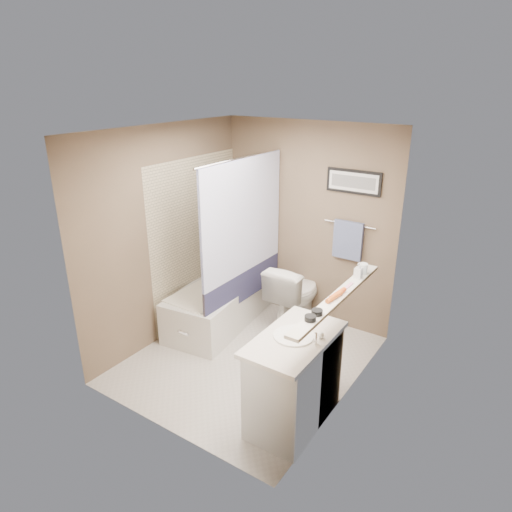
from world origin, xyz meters
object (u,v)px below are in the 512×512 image
Objects in this scene: candle_bowl_far at (317,312)px; hair_brush_back at (338,293)px; vanity at (294,381)px; hair_brush_front at (334,297)px; toilet at (294,295)px; soap_bottle at (359,270)px; candle_bowl_near at (310,318)px; glass_jar at (363,269)px; bathtub at (219,304)px.

candle_bowl_far is 0.39m from hair_brush_back.
hair_brush_front is (0.19, 0.30, 0.74)m from vanity.
hair_brush_back reaches higher than toilet.
candle_bowl_far is 0.84m from soap_bottle.
vanity is 10.00× the size of candle_bowl_near.
candle_bowl_near is (0.99, -1.57, 0.73)m from toilet.
glass_jar reaches higher than hair_brush_front.
glass_jar is 0.68× the size of soap_bottle.
toilet is at bearing 22.48° from bathtub.
candle_bowl_near is 0.90× the size of glass_jar.
glass_jar is at bearing 90.00° from hair_brush_front.
hair_brush_front is at bearing 129.73° from toilet.
glass_jar reaches higher than toilet.
bathtub is 1.83× the size of toilet.
vanity reaches higher than bathtub.
vanity is 1.15m from soap_bottle.
toilet is 9.11× the size of candle_bowl_far.
hair_brush_front is at bearing -28.45° from bathtub.
vanity is 9.00× the size of glass_jar.
hair_brush_front is 0.08m from hair_brush_back.
hair_brush_front is (0.00, 0.31, 0.00)m from candle_bowl_far.
vanity is at bearing 176.27° from candle_bowl_far.
bathtub is at bearing 150.63° from candle_bowl_far.
candle_bowl_far is 0.61× the size of soap_bottle.
soap_bottle reaches higher than hair_brush_front.
toilet is 0.91× the size of vanity.
hair_brush_front is at bearing 90.00° from candle_bowl_far.
candle_bowl_far is (0.19, -0.01, 0.73)m from vanity.
candle_bowl_near is at bearing -39.34° from bathtub.
vanity is at bearing -39.10° from bathtub.
hair_brush_back is (0.00, 0.50, 0.00)m from candle_bowl_near.
candle_bowl_near is at bearing -90.00° from hair_brush_back.
bathtub is 15.00× the size of glass_jar.
toilet is 9.11× the size of candle_bowl_near.
soap_bottle reaches higher than vanity.
glass_jar is at bearing 90.00° from candle_bowl_far.
bathtub is 2.11m from hair_brush_front.
vanity is 0.82m from hair_brush_front.
toilet is 8.20× the size of glass_jar.
glass_jar is (1.79, -0.05, 0.92)m from bathtub.
bathtub is at bearing 28.51° from toilet.
vanity is 1.23m from glass_jar.
glass_jar is at bearing 151.83° from toilet.
candle_bowl_far is at bearing -90.00° from soap_bottle.
bathtub is at bearing 178.34° from glass_jar.
vanity is 0.85m from hair_brush_back.
candle_bowl_far reaches higher than bathtub.
candle_bowl_near is 1.00× the size of candle_bowl_far.
soap_bottle is (0.00, 0.45, 0.05)m from hair_brush_back.
bathtub is 2.01m from glass_jar.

